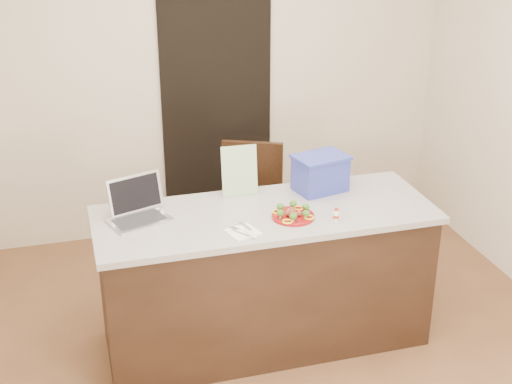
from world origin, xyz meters
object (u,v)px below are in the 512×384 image
object	(u,v)px
plate	(293,216)
napkin	(243,232)
blue_box	(320,173)
chair	(256,203)
yogurt_bottle	(336,215)
laptop	(137,207)
island	(265,277)

from	to	relation	value
plate	napkin	world-z (taller)	plate
blue_box	chair	distance (m)	0.83
napkin	chair	world-z (taller)	chair
yogurt_bottle	laptop	world-z (taller)	laptop
island	chair	distance (m)	0.89
napkin	blue_box	size ratio (longest dim) A/B	0.44
plate	napkin	xyz separation A→B (m)	(-0.34, -0.11, -0.01)
blue_box	laptop	bearing A→B (deg)	170.94
yogurt_bottle	chair	bearing A→B (deg)	99.44
napkin	chair	distance (m)	1.21
plate	laptop	xyz separation A→B (m)	(-0.88, 0.25, 0.06)
laptop	chair	xyz separation A→B (m)	(0.94, 0.73, -0.41)
plate	blue_box	xyz separation A→B (m)	(0.29, 0.34, 0.11)
napkin	island	bearing A→B (deg)	48.70
napkin	laptop	world-z (taller)	laptop
laptop	chair	bearing A→B (deg)	18.62
island	blue_box	bearing A→B (deg)	26.68
island	blue_box	xyz separation A→B (m)	(0.43, 0.22, 0.58)
plate	yogurt_bottle	world-z (taller)	yogurt_bottle
yogurt_bottle	plate	bearing A→B (deg)	156.71
plate	napkin	distance (m)	0.35
napkin	blue_box	bearing A→B (deg)	35.21
yogurt_bottle	laptop	size ratio (longest dim) A/B	0.18
island	laptop	world-z (taller)	laptop
island	napkin	distance (m)	0.55
yogurt_bottle	island	bearing A→B (deg)	148.96
plate	chair	xyz separation A→B (m)	(0.05, 0.98, -0.36)
island	blue_box	size ratio (longest dim) A/B	5.49
laptop	island	bearing A→B (deg)	-29.21
laptop	chair	distance (m)	1.25
laptop	blue_box	bearing A→B (deg)	-15.16
island	laptop	xyz separation A→B (m)	(-0.75, 0.13, 0.52)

